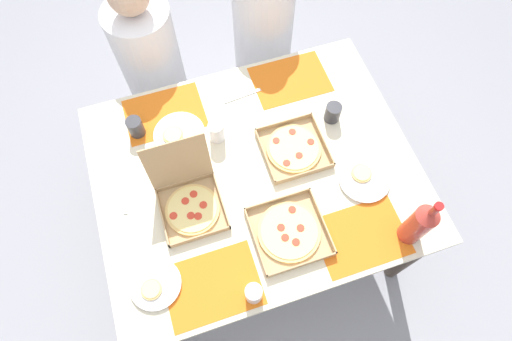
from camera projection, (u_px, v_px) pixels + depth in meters
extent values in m
plane|color=gray|center=(256.00, 224.00, 2.47)|extent=(6.00, 6.00, 0.00)
cylinder|color=#3F3328|center=(411.00, 256.00, 2.03)|extent=(0.07, 0.07, 0.71)
cylinder|color=#3F3328|center=(118.00, 154.00, 2.27)|extent=(0.07, 0.07, 0.71)
cylinder|color=#3F3328|center=(331.00, 95.00, 2.44)|extent=(0.07, 0.07, 0.71)
cube|color=beige|center=(256.00, 172.00, 1.82)|extent=(1.38, 1.13, 0.03)
cube|color=orange|center=(213.00, 286.00, 1.59)|extent=(0.36, 0.26, 0.00)
cube|color=orange|center=(361.00, 236.00, 1.67)|extent=(0.36, 0.26, 0.00)
cube|color=orange|center=(165.00, 113.00, 1.93)|extent=(0.36, 0.26, 0.00)
cube|color=orange|center=(290.00, 79.00, 2.01)|extent=(0.36, 0.26, 0.00)
cube|color=tan|center=(289.00, 232.00, 1.68)|extent=(0.29, 0.29, 0.01)
cube|color=tan|center=(256.00, 242.00, 1.64)|extent=(0.01, 0.29, 0.03)
cube|color=tan|center=(322.00, 220.00, 1.68)|extent=(0.01, 0.29, 0.03)
cube|color=tan|center=(302.00, 265.00, 1.60)|extent=(0.29, 0.01, 0.03)
cube|color=tan|center=(277.00, 199.00, 1.72)|extent=(0.29, 0.01, 0.03)
cylinder|color=#E0B76B|center=(289.00, 232.00, 1.67)|extent=(0.26, 0.26, 0.01)
cylinder|color=#EFD67F|center=(289.00, 231.00, 1.66)|extent=(0.23, 0.23, 0.00)
cylinder|color=red|center=(301.00, 228.00, 1.67)|extent=(0.03, 0.03, 0.00)
cylinder|color=red|center=(292.00, 210.00, 1.70)|extent=(0.03, 0.03, 0.00)
cylinder|color=red|center=(281.00, 227.00, 1.67)|extent=(0.03, 0.03, 0.00)
cylinder|color=red|center=(285.00, 238.00, 1.65)|extent=(0.03, 0.03, 0.00)
cylinder|color=red|center=(296.00, 242.00, 1.64)|extent=(0.03, 0.03, 0.00)
cube|color=tan|center=(294.00, 149.00, 1.84)|extent=(0.28, 0.28, 0.01)
cube|color=tan|center=(265.00, 156.00, 1.81)|extent=(0.01, 0.28, 0.03)
cube|color=tan|center=(322.00, 139.00, 1.84)|extent=(0.01, 0.28, 0.03)
cube|color=tan|center=(305.00, 174.00, 1.77)|extent=(0.28, 0.01, 0.03)
cube|color=tan|center=(284.00, 123.00, 1.88)|extent=(0.28, 0.01, 0.03)
cylinder|color=#E0B76B|center=(294.00, 148.00, 1.83)|extent=(0.24, 0.24, 0.01)
cylinder|color=#EFD67F|center=(294.00, 148.00, 1.83)|extent=(0.22, 0.22, 0.00)
cylinder|color=red|center=(311.00, 142.00, 1.84)|extent=(0.03, 0.03, 0.00)
cylinder|color=red|center=(292.00, 132.00, 1.86)|extent=(0.03, 0.03, 0.00)
cylinder|color=red|center=(276.00, 141.00, 1.84)|extent=(0.03, 0.03, 0.00)
cylinder|color=red|center=(287.00, 163.00, 1.79)|extent=(0.03, 0.03, 0.00)
cylinder|color=red|center=(299.00, 155.00, 1.81)|extent=(0.03, 0.03, 0.00)
cube|color=tan|center=(193.00, 210.00, 1.72)|extent=(0.26, 0.26, 0.01)
cube|color=tan|center=(162.00, 218.00, 1.69)|extent=(0.01, 0.26, 0.03)
cube|color=tan|center=(222.00, 200.00, 1.72)|extent=(0.01, 0.26, 0.03)
cube|color=tan|center=(200.00, 237.00, 1.65)|extent=(0.26, 0.01, 0.03)
cube|color=tan|center=(185.00, 182.00, 1.75)|extent=(0.26, 0.01, 0.03)
cylinder|color=#E0B76B|center=(193.00, 209.00, 1.71)|extent=(0.23, 0.23, 0.01)
cylinder|color=#EFD67F|center=(192.00, 209.00, 1.70)|extent=(0.20, 0.20, 0.00)
cylinder|color=red|center=(203.00, 205.00, 1.71)|extent=(0.03, 0.03, 0.00)
cylinder|color=red|center=(194.00, 194.00, 1.73)|extent=(0.03, 0.03, 0.00)
cylinder|color=red|center=(185.00, 201.00, 1.72)|extent=(0.03, 0.03, 0.00)
cylinder|color=red|center=(173.00, 216.00, 1.69)|extent=(0.03, 0.03, 0.00)
cylinder|color=red|center=(191.00, 216.00, 1.69)|extent=(0.03, 0.03, 0.00)
cylinder|color=red|center=(198.00, 216.00, 1.69)|extent=(0.03, 0.03, 0.00)
cube|color=tan|center=(178.00, 162.00, 1.64)|extent=(0.26, 0.05, 0.25)
cylinder|color=white|center=(364.00, 180.00, 1.78)|extent=(0.21, 0.21, 0.01)
cylinder|color=white|center=(364.00, 179.00, 1.77)|extent=(0.22, 0.22, 0.01)
cylinder|color=#E0B76B|center=(361.00, 173.00, 1.77)|extent=(0.09, 0.09, 0.01)
cylinder|color=#EFD67F|center=(362.00, 173.00, 1.77)|extent=(0.08, 0.08, 0.00)
cylinder|color=white|center=(156.00, 284.00, 1.59)|extent=(0.19, 0.19, 0.01)
cylinder|color=white|center=(155.00, 284.00, 1.58)|extent=(0.20, 0.20, 0.01)
cylinder|color=#E0B76B|center=(151.00, 289.00, 1.57)|extent=(0.08, 0.08, 0.01)
cylinder|color=#EFD67F|center=(151.00, 289.00, 1.56)|extent=(0.07, 0.07, 0.00)
cylinder|color=white|center=(179.00, 135.00, 1.87)|extent=(0.22, 0.22, 0.01)
cylinder|color=white|center=(179.00, 134.00, 1.87)|extent=(0.23, 0.23, 0.01)
cylinder|color=#E0B76B|center=(173.00, 135.00, 1.85)|extent=(0.09, 0.09, 0.01)
cylinder|color=#EFD67F|center=(173.00, 134.00, 1.85)|extent=(0.08, 0.08, 0.00)
cylinder|color=#B2382D|center=(417.00, 225.00, 1.58)|extent=(0.09, 0.09, 0.22)
cone|color=#B2382D|center=(430.00, 214.00, 1.46)|extent=(0.09, 0.09, 0.04)
cylinder|color=#B2382D|center=(435.00, 210.00, 1.42)|extent=(0.03, 0.03, 0.06)
cylinder|color=red|center=(439.00, 206.00, 1.39)|extent=(0.03, 0.03, 0.01)
cylinder|color=silver|center=(217.00, 132.00, 1.83)|extent=(0.07, 0.07, 0.10)
cylinder|color=silver|center=(254.00, 293.00, 1.53)|extent=(0.06, 0.06, 0.10)
cylinder|color=#333338|center=(136.00, 127.00, 1.84)|extent=(0.07, 0.07, 0.09)
cylinder|color=#333338|center=(333.00, 113.00, 1.88)|extent=(0.07, 0.07, 0.09)
cube|color=#B7B7BC|center=(242.00, 96.00, 1.97)|extent=(0.19, 0.03, 0.00)
cube|color=#B7B7BC|center=(127.00, 193.00, 1.75)|extent=(0.06, 0.19, 0.00)
cylinder|color=white|center=(157.00, 79.00, 2.32)|extent=(0.32, 0.32, 0.98)
cylinder|color=white|center=(263.00, 50.00, 2.39)|extent=(0.32, 0.32, 1.01)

